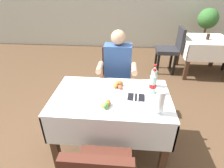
{
  "coord_description": "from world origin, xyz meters",
  "views": [
    {
      "loc": [
        0.23,
        -1.52,
        1.8
      ],
      "look_at": [
        0.09,
        0.14,
        0.84
      ],
      "focal_mm": 29.12,
      "sensor_mm": 36.0,
      "label": 1
    }
  ],
  "objects_px": {
    "plate_near_camera": "(104,106)",
    "background_table_tumbler": "(208,37)",
    "chair_far_diner_seat": "(116,78)",
    "background_dining_table": "(204,47)",
    "napkin_cutlery_set": "(136,97)",
    "cola_bottle_primary": "(153,83)",
    "background_chair_left": "(171,47)",
    "potted_plant_corner": "(206,25)",
    "main_dining_table": "(111,109)",
    "beer_glass_left": "(160,102)",
    "seated_diner_far": "(117,72)",
    "plate_far_diner": "(118,86)",
    "cola_bottle_secondary": "(154,77)"
  },
  "relations": [
    {
      "from": "plate_far_diner",
      "to": "cola_bottle_primary",
      "type": "relative_size",
      "value": 0.91
    },
    {
      "from": "chair_far_diner_seat",
      "to": "cola_bottle_primary",
      "type": "relative_size",
      "value": 3.49
    },
    {
      "from": "background_dining_table",
      "to": "potted_plant_corner",
      "type": "height_order",
      "value": "potted_plant_corner"
    },
    {
      "from": "plate_far_diner",
      "to": "background_table_tumbler",
      "type": "distance_m",
      "value": 2.63
    },
    {
      "from": "napkin_cutlery_set",
      "to": "potted_plant_corner",
      "type": "bearing_deg",
      "value": 60.93
    },
    {
      "from": "main_dining_table",
      "to": "beer_glass_left",
      "type": "distance_m",
      "value": 0.59
    },
    {
      "from": "napkin_cutlery_set",
      "to": "main_dining_table",
      "type": "bearing_deg",
      "value": 176.77
    },
    {
      "from": "main_dining_table",
      "to": "cola_bottle_secondary",
      "type": "xyz_separation_m",
      "value": [
        0.45,
        0.23,
        0.29
      ]
    },
    {
      "from": "napkin_cutlery_set",
      "to": "cola_bottle_primary",
      "type": "bearing_deg",
      "value": 30.69
    },
    {
      "from": "seated_diner_far",
      "to": "napkin_cutlery_set",
      "type": "distance_m",
      "value": 0.72
    },
    {
      "from": "seated_diner_far",
      "to": "background_chair_left",
      "type": "bearing_deg",
      "value": 56.33
    },
    {
      "from": "plate_near_camera",
      "to": "background_table_tumbler",
      "type": "distance_m",
      "value": 2.99
    },
    {
      "from": "potted_plant_corner",
      "to": "background_chair_left",
      "type": "bearing_deg",
      "value": -133.29
    },
    {
      "from": "background_dining_table",
      "to": "potted_plant_corner",
      "type": "xyz_separation_m",
      "value": [
        0.38,
        1.12,
        0.22
      ]
    },
    {
      "from": "chair_far_diner_seat",
      "to": "plate_far_diner",
      "type": "xyz_separation_m",
      "value": [
        0.06,
        -0.61,
        0.23
      ]
    },
    {
      "from": "plate_far_diner",
      "to": "background_chair_left",
      "type": "distance_m",
      "value": 2.33
    },
    {
      "from": "napkin_cutlery_set",
      "to": "chair_far_diner_seat",
      "type": "bearing_deg",
      "value": 107.91
    },
    {
      "from": "plate_near_camera",
      "to": "background_dining_table",
      "type": "bearing_deg",
      "value": 53.68
    },
    {
      "from": "seated_diner_far",
      "to": "plate_far_diner",
      "type": "xyz_separation_m",
      "value": [
        0.03,
        -0.5,
        0.07
      ]
    },
    {
      "from": "background_dining_table",
      "to": "background_chair_left",
      "type": "bearing_deg",
      "value": 180.0
    },
    {
      "from": "chair_far_diner_seat",
      "to": "napkin_cutlery_set",
      "type": "relative_size",
      "value": 5.03
    },
    {
      "from": "main_dining_table",
      "to": "background_table_tumbler",
      "type": "distance_m",
      "value": 2.8
    },
    {
      "from": "background_dining_table",
      "to": "chair_far_diner_seat",
      "type": "bearing_deg",
      "value": -139.91
    },
    {
      "from": "cola_bottle_secondary",
      "to": "background_table_tumbler",
      "type": "distance_m",
      "value": 2.34
    },
    {
      "from": "background_chair_left",
      "to": "potted_plant_corner",
      "type": "xyz_separation_m",
      "value": [
        1.05,
        1.12,
        0.24
      ]
    },
    {
      "from": "chair_far_diner_seat",
      "to": "seated_diner_far",
      "type": "xyz_separation_m",
      "value": [
        0.03,
        -0.11,
        0.16
      ]
    },
    {
      "from": "cola_bottle_primary",
      "to": "potted_plant_corner",
      "type": "xyz_separation_m",
      "value": [
        1.71,
        3.28,
        -0.09
      ]
    },
    {
      "from": "plate_near_camera",
      "to": "potted_plant_corner",
      "type": "xyz_separation_m",
      "value": [
        2.19,
        3.57,
        0.01
      ]
    },
    {
      "from": "cola_bottle_primary",
      "to": "cola_bottle_secondary",
      "type": "xyz_separation_m",
      "value": [
        0.03,
        0.15,
        -0.01
      ]
    },
    {
      "from": "chair_far_diner_seat",
      "to": "background_dining_table",
      "type": "distance_m",
      "value": 2.29
    },
    {
      "from": "chair_far_diner_seat",
      "to": "beer_glass_left",
      "type": "xyz_separation_m",
      "value": [
        0.44,
        -1.03,
        0.33
      ]
    },
    {
      "from": "plate_near_camera",
      "to": "napkin_cutlery_set",
      "type": "bearing_deg",
      "value": 32.03
    },
    {
      "from": "cola_bottle_secondary",
      "to": "background_table_tumbler",
      "type": "relative_size",
      "value": 2.39
    },
    {
      "from": "cola_bottle_secondary",
      "to": "background_dining_table",
      "type": "relative_size",
      "value": 0.28
    },
    {
      "from": "background_chair_left",
      "to": "background_table_tumbler",
      "type": "xyz_separation_m",
      "value": [
        0.66,
        -0.07,
        0.26
      ]
    },
    {
      "from": "chair_far_diner_seat",
      "to": "seated_diner_far",
      "type": "height_order",
      "value": "seated_diner_far"
    },
    {
      "from": "seated_diner_far",
      "to": "background_table_tumbler",
      "type": "relative_size",
      "value": 11.45
    },
    {
      "from": "plate_near_camera",
      "to": "potted_plant_corner",
      "type": "distance_m",
      "value": 4.19
    },
    {
      "from": "seated_diner_far",
      "to": "background_table_tumbler",
      "type": "height_order",
      "value": "seated_diner_far"
    },
    {
      "from": "beer_glass_left",
      "to": "background_chair_left",
      "type": "bearing_deg",
      "value": 75.7
    },
    {
      "from": "chair_far_diner_seat",
      "to": "cola_bottle_primary",
      "type": "height_order",
      "value": "cola_bottle_primary"
    },
    {
      "from": "plate_near_camera",
      "to": "background_dining_table",
      "type": "relative_size",
      "value": 0.26
    },
    {
      "from": "background_dining_table",
      "to": "plate_near_camera",
      "type": "bearing_deg",
      "value": -126.32
    },
    {
      "from": "background_table_tumbler",
      "to": "main_dining_table",
      "type": "bearing_deg",
      "value": -128.61
    },
    {
      "from": "beer_glass_left",
      "to": "background_table_tumbler",
      "type": "distance_m",
      "value": 2.76
    },
    {
      "from": "cola_bottle_secondary",
      "to": "background_dining_table",
      "type": "bearing_deg",
      "value": 57.14
    },
    {
      "from": "cola_bottle_primary",
      "to": "napkin_cutlery_set",
      "type": "relative_size",
      "value": 1.44
    },
    {
      "from": "chair_far_diner_seat",
      "to": "background_chair_left",
      "type": "xyz_separation_m",
      "value": [
        1.08,
        1.47,
        0.0
      ]
    },
    {
      "from": "seated_diner_far",
      "to": "cola_bottle_primary",
      "type": "height_order",
      "value": "seated_diner_far"
    },
    {
      "from": "main_dining_table",
      "to": "cola_bottle_secondary",
      "type": "height_order",
      "value": "cola_bottle_secondary"
    }
  ]
}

